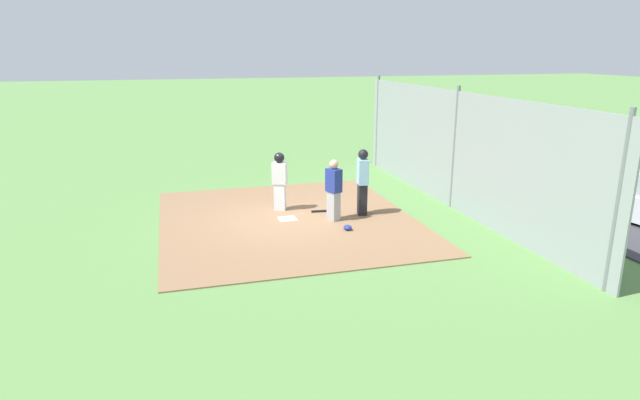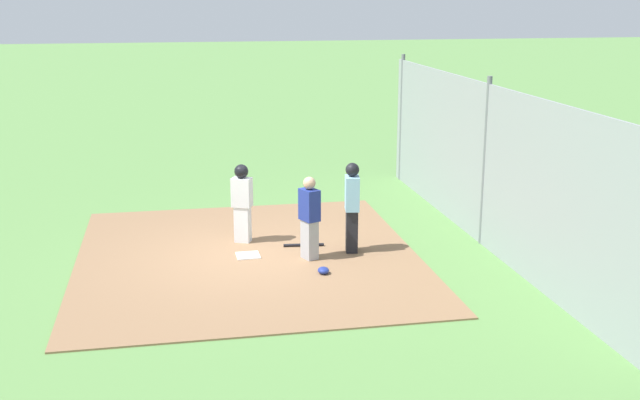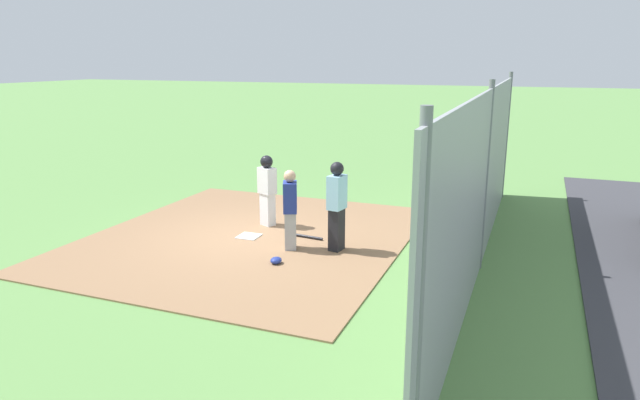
{
  "view_description": "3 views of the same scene",
  "coord_description": "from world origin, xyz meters",
  "px_view_note": "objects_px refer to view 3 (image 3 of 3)",
  "views": [
    {
      "loc": [
        -12.99,
        2.79,
        4.29
      ],
      "look_at": [
        -0.42,
        -0.75,
        0.61
      ],
      "focal_mm": 30.18,
      "sensor_mm": 36.0,
      "label": 1
    },
    {
      "loc": [
        -14.08,
        1.3,
        4.86
      ],
      "look_at": [
        0.7,
        -1.54,
        0.87
      ],
      "focal_mm": 43.71,
      "sensor_mm": 36.0,
      "label": 2
    },
    {
      "loc": [
        -9.92,
        -5.5,
        3.69
      ],
      "look_at": [
        0.5,
        -1.42,
        0.84
      ],
      "focal_mm": 31.38,
      "sensor_mm": 36.0,
      "label": 3
    }
  ],
  "objects_px": {
    "baseball_bat": "(305,236)",
    "catcher_mask": "(276,260)",
    "runner": "(267,186)",
    "home_plate": "(249,236)",
    "umpire": "(337,204)",
    "catcher": "(290,209)"
  },
  "relations": [
    {
      "from": "runner",
      "to": "catcher_mask",
      "type": "distance_m",
      "value": 2.61
    },
    {
      "from": "home_plate",
      "to": "catcher_mask",
      "type": "xyz_separation_m",
      "value": [
        -1.22,
        -1.23,
        0.05
      ]
    },
    {
      "from": "umpire",
      "to": "runner",
      "type": "height_order",
      "value": "umpire"
    },
    {
      "from": "catcher",
      "to": "runner",
      "type": "height_order",
      "value": "runner"
    },
    {
      "from": "baseball_bat",
      "to": "catcher_mask",
      "type": "distance_m",
      "value": 1.6
    },
    {
      "from": "runner",
      "to": "umpire",
      "type": "bearing_deg",
      "value": 87.76
    },
    {
      "from": "home_plate",
      "to": "umpire",
      "type": "distance_m",
      "value": 2.21
    },
    {
      "from": "baseball_bat",
      "to": "catcher",
      "type": "bearing_deg",
      "value": 95.56
    },
    {
      "from": "catcher",
      "to": "baseball_bat",
      "type": "height_order",
      "value": "catcher"
    },
    {
      "from": "home_plate",
      "to": "umpire",
      "type": "height_order",
      "value": "umpire"
    },
    {
      "from": "baseball_bat",
      "to": "home_plate",
      "type": "bearing_deg",
      "value": 24.3
    },
    {
      "from": "runner",
      "to": "catcher_mask",
      "type": "relative_size",
      "value": 6.63
    },
    {
      "from": "home_plate",
      "to": "runner",
      "type": "bearing_deg",
      "value": 0.33
    },
    {
      "from": "catcher",
      "to": "home_plate",
      "type": "bearing_deg",
      "value": -40.49
    },
    {
      "from": "runner",
      "to": "baseball_bat",
      "type": "bearing_deg",
      "value": 89.25
    },
    {
      "from": "home_plate",
      "to": "catcher",
      "type": "xyz_separation_m",
      "value": [
        -0.36,
        -1.13,
        0.81
      ]
    },
    {
      "from": "catcher",
      "to": "umpire",
      "type": "distance_m",
      "value": 0.91
    },
    {
      "from": "umpire",
      "to": "catcher_mask",
      "type": "bearing_deg",
      "value": 64.2
    },
    {
      "from": "catcher",
      "to": "runner",
      "type": "relative_size",
      "value": 0.99
    },
    {
      "from": "home_plate",
      "to": "catcher",
      "type": "distance_m",
      "value": 1.44
    },
    {
      "from": "catcher_mask",
      "to": "home_plate",
      "type": "bearing_deg",
      "value": 45.11
    },
    {
      "from": "umpire",
      "to": "catcher_mask",
      "type": "distance_m",
      "value": 1.61
    }
  ]
}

